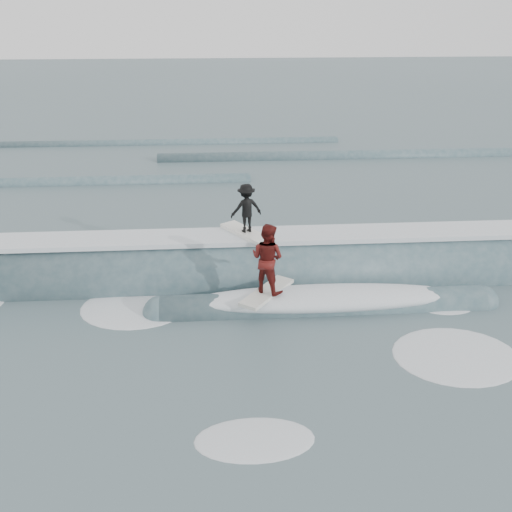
{
  "coord_description": "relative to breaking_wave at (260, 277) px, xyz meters",
  "views": [
    {
      "loc": [
        -1.06,
        -12.32,
        7.77
      ],
      "look_at": [
        0.0,
        2.61,
        1.1
      ],
      "focal_mm": 40.0,
      "sensor_mm": 36.0,
      "label": 1
    }
  ],
  "objects": [
    {
      "name": "surfer_red",
      "position": [
        0.05,
        -1.99,
        1.45
      ],
      "size": [
        1.64,
        1.93,
        2.04
      ],
      "color": "silver",
      "rests_on": "ground"
    },
    {
      "name": "surfer_black",
      "position": [
        -0.39,
        0.21,
        2.08
      ],
      "size": [
        1.57,
        1.97,
        1.57
      ],
      "color": "white",
      "rests_on": "ground"
    },
    {
      "name": "whitewater",
      "position": [
        0.2,
        -3.5,
        -0.03
      ],
      "size": [
        15.09,
        7.4,
        0.1
      ],
      "color": "white",
      "rests_on": "ground"
    },
    {
      "name": "ground",
      "position": [
        -0.17,
        -3.41,
        -0.03
      ],
      "size": [
        160.0,
        160.0,
        0.0
      ],
      "primitive_type": "plane",
      "color": "#3D5459",
      "rests_on": "ground"
    },
    {
      "name": "far_swells",
      "position": [
        -1.81,
        14.25,
        -0.03
      ],
      "size": [
        39.25,
        8.65,
        0.8
      ],
      "color": "#35505A",
      "rests_on": "ground"
    },
    {
      "name": "breaking_wave",
      "position": [
        0.0,
        0.0,
        0.0
      ],
      "size": [
        22.72,
        4.09,
        2.62
      ],
      "color": "#35505A",
      "rests_on": "ground"
    }
  ]
}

